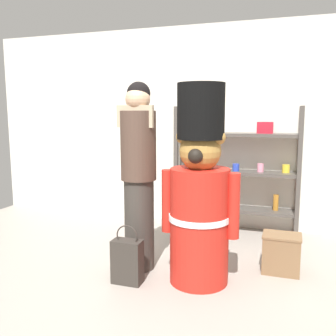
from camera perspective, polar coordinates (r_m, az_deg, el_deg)
ground_plane at (r=3.17m, az=-3.06°, el=-19.43°), size 6.40×6.40×0.00m
back_wall at (r=4.92m, az=6.29°, el=6.30°), size 6.40×0.12×2.60m
merchandise_shelf at (r=4.68m, az=10.47°, el=-0.12°), size 1.53×0.35×1.57m
teddy_bear_guard at (r=3.20m, az=4.92°, el=-4.40°), size 0.69×0.54×1.73m
person_shopper at (r=3.45m, az=-4.56°, el=-0.70°), size 0.35×0.33×1.77m
shopping_bag at (r=3.35m, az=-6.32°, el=-14.10°), size 0.26×0.14×0.53m
display_crate at (r=3.70m, az=17.11°, el=-12.49°), size 0.35×0.27×0.37m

